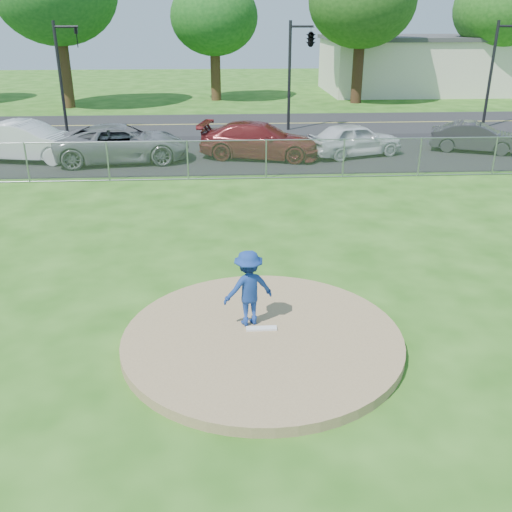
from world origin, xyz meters
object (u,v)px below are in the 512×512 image
at_px(traffic_signal_center, 309,41).
at_px(parked_car_charcoal, 475,137).
at_px(traffic_signal_right, 496,65).
at_px(traffic_cone, 119,152).
at_px(pitcher, 249,288).
at_px(traffic_signal_left, 64,67).
at_px(parked_car_white, 27,141).
at_px(commercial_building, 426,64).
at_px(tree_center, 214,5).
at_px(parked_car_gray, 122,143).
at_px(parked_car_pearl, 355,139).
at_px(parked_car_darkred, 260,140).

height_order(traffic_signal_center, parked_car_charcoal, traffic_signal_center).
xyz_separation_m(traffic_signal_right, parked_car_charcoal, (-3.24, -5.88, -2.70)).
bearing_deg(traffic_cone, traffic_signal_center, 36.61).
bearing_deg(pitcher, parked_car_charcoal, -143.45).
bearing_deg(traffic_signal_center, traffic_signal_left, 180.00).
xyz_separation_m(traffic_cone, parked_car_white, (-3.93, 0.29, 0.44)).
relative_size(traffic_signal_right, parked_car_charcoal, 1.40).
bearing_deg(commercial_building, tree_center, -166.76).
xyz_separation_m(commercial_building, parked_car_gray, (-20.95, -22.87, -1.36)).
height_order(traffic_signal_right, traffic_cone, traffic_signal_right).
bearing_deg(tree_center, parked_car_gray, -101.81).
bearing_deg(traffic_signal_right, parked_car_gray, -160.30).
bearing_deg(traffic_cone, tree_center, 77.62).
bearing_deg(tree_center, parked_car_charcoal, -56.15).
height_order(tree_center, parked_car_pearl, tree_center).
relative_size(commercial_building, parked_car_gray, 2.89).
bearing_deg(traffic_signal_left, parked_car_pearl, -24.58).
height_order(tree_center, parked_car_white, tree_center).
height_order(commercial_building, traffic_signal_right, traffic_signal_right).
distance_m(traffic_signal_right, parked_car_gray, 20.54).
bearing_deg(traffic_cone, traffic_signal_left, 118.39).
distance_m(pitcher, parked_car_charcoal, 19.26).
height_order(commercial_building, parked_car_gray, commercial_building).
relative_size(parked_car_darkred, parked_car_charcoal, 1.33).
relative_size(traffic_cone, parked_car_gray, 0.14).
bearing_deg(parked_car_gray, parked_car_pearl, -94.79).
height_order(parked_car_darkred, parked_car_pearl, parked_car_darkred).
bearing_deg(parked_car_darkred, traffic_signal_right, -50.08).
distance_m(parked_car_pearl, parked_car_charcoal, 5.78).
distance_m(traffic_signal_center, parked_car_pearl, 7.59).
distance_m(parked_car_darkred, parked_car_pearl, 4.25).
bearing_deg(pitcher, tree_center, -106.47).
relative_size(traffic_cone, parked_car_pearl, 0.18).
relative_size(parked_car_gray, parked_car_darkred, 1.07).
bearing_deg(traffic_signal_right, parked_car_white, -164.49).
bearing_deg(tree_center, commercial_building, 13.24).
bearing_deg(pitcher, parked_car_white, -77.47).
distance_m(traffic_signal_left, traffic_signal_right, 23.00).
distance_m(traffic_signal_center, parked_car_darkred, 8.15).
height_order(tree_center, pitcher, tree_center).
bearing_deg(parked_car_pearl, parked_car_charcoal, -103.66).
bearing_deg(parked_car_gray, traffic_cone, 47.23).
bearing_deg(traffic_cone, commercial_building, 47.13).
distance_m(commercial_building, parked_car_pearl, 24.90).
bearing_deg(commercial_building, pitcher, -113.40).
xyz_separation_m(traffic_signal_right, parked_car_pearl, (-9.00, -6.40, -2.62)).
distance_m(traffic_signal_center, parked_car_gray, 11.88).
distance_m(traffic_cone, parked_car_darkred, 6.12).
xyz_separation_m(parked_car_white, parked_car_pearl, (14.29, 0.06, -0.11)).
height_order(traffic_signal_center, traffic_cone, traffic_signal_center).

